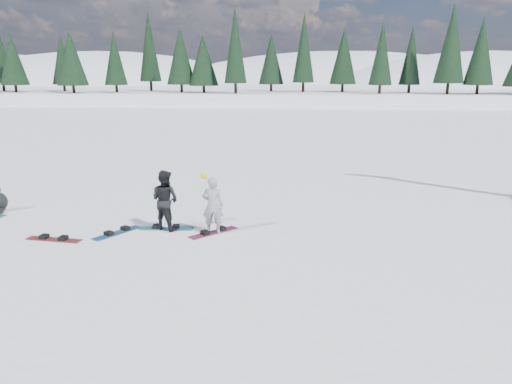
% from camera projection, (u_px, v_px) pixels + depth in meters
% --- Properties ---
extents(ground, '(420.00, 420.00, 0.00)m').
position_uv_depth(ground, '(160.00, 239.00, 13.18)').
color(ground, white).
rests_on(ground, ground).
extents(alpine_backdrop, '(412.50, 227.00, 53.20)m').
position_uv_depth(alpine_backdrop, '(262.00, 117.00, 200.53)').
color(alpine_backdrop, white).
rests_on(alpine_backdrop, ground).
extents(snowboarder_woman, '(0.58, 0.40, 1.72)m').
position_uv_depth(snowboarder_woman, '(213.00, 205.00, 13.49)').
color(snowboarder_woman, gray).
rests_on(snowboarder_woman, ground).
extents(snowboarder_man, '(1.01, 0.92, 1.69)m').
position_uv_depth(snowboarder_man, '(165.00, 200.00, 13.83)').
color(snowboarder_man, black).
rests_on(snowboarder_man, ground).
extents(snowboard_woman, '(1.24, 1.27, 0.03)m').
position_uv_depth(snowboard_woman, '(213.00, 233.00, 13.68)').
color(snowboard_woman, '#95204F').
rests_on(snowboard_woman, ground).
extents(snowboard_man, '(1.51, 0.35, 0.03)m').
position_uv_depth(snowboard_man, '(166.00, 229.00, 14.03)').
color(snowboard_man, teal).
rests_on(snowboard_man, ground).
extents(snowboard_loose_b, '(1.52, 0.45, 0.03)m').
position_uv_depth(snowboard_loose_b, '(54.00, 240.00, 13.12)').
color(snowboard_loose_b, maroon).
rests_on(snowboard_loose_b, ground).
extents(snowboard_loose_a, '(1.02, 1.43, 0.03)m').
position_uv_depth(snowboard_loose_a, '(117.00, 233.00, 13.66)').
color(snowboard_loose_a, '#1A5594').
rests_on(snowboard_loose_a, ground).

